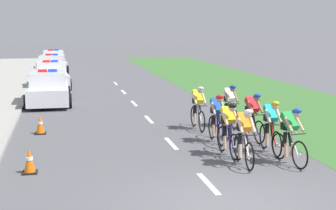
# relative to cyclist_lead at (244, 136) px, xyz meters

# --- Properties ---
(ground_plane) EXTENTS (160.00, 160.00, 0.00)m
(ground_plane) POSITION_rel_cyclist_lead_xyz_m (-1.32, -2.59, -0.79)
(ground_plane) COLOR #56565B
(kerb_edge) EXTENTS (0.16, 60.00, 0.13)m
(kerb_edge) POSITION_rel_cyclist_lead_xyz_m (-6.29, 11.41, -0.72)
(kerb_edge) COLOR #9E9E99
(kerb_edge) RESTS_ON ground
(grass_verge) EXTENTS (7.00, 60.00, 0.01)m
(grass_verge) POSITION_rel_cyclist_lead_xyz_m (5.58, 11.41, -0.78)
(grass_verge) COLOR #3D7033
(grass_verge) RESTS_ON ground
(lane_markings_centre) EXTENTS (0.14, 25.60, 0.01)m
(lane_markings_centre) POSITION_rel_cyclist_lead_xyz_m (-1.32, 6.74, -0.78)
(lane_markings_centre) COLOR white
(lane_markings_centre) RESTS_ON ground
(cyclist_lead) EXTENTS (0.43, 1.72, 1.56)m
(cyclist_lead) POSITION_rel_cyclist_lead_xyz_m (0.00, 0.00, 0.00)
(cyclist_lead) COLOR black
(cyclist_lead) RESTS_ON ground
(cyclist_second) EXTENTS (0.45, 1.72, 1.56)m
(cyclist_second) POSITION_rel_cyclist_lead_xyz_m (1.20, -0.13, 0.00)
(cyclist_second) COLOR black
(cyclist_second) RESTS_ON ground
(cyclist_third) EXTENTS (0.42, 1.72, 1.56)m
(cyclist_third) POSITION_rel_cyclist_lead_xyz_m (-0.09, 1.00, 0.00)
(cyclist_third) COLOR black
(cyclist_third) RESTS_ON ground
(cyclist_fourth) EXTENTS (0.43, 1.72, 1.56)m
(cyclist_fourth) POSITION_rel_cyclist_lead_xyz_m (1.19, 1.07, 0.00)
(cyclist_fourth) COLOR black
(cyclist_fourth) RESTS_ON ground
(cyclist_fifth) EXTENTS (0.42, 1.72, 1.56)m
(cyclist_fifth) POSITION_rel_cyclist_lead_xyz_m (0.08, 2.61, 0.00)
(cyclist_fifth) COLOR black
(cyclist_fifth) RESTS_ON ground
(cyclist_sixth) EXTENTS (0.45, 1.72, 1.56)m
(cyclist_sixth) POSITION_rel_cyclist_lead_xyz_m (1.24, 2.61, 0.00)
(cyclist_sixth) COLOR black
(cyclist_sixth) RESTS_ON ground
(cyclist_seventh) EXTENTS (0.42, 1.72, 1.56)m
(cyclist_seventh) POSITION_rel_cyclist_lead_xyz_m (0.03, 4.62, 0.00)
(cyclist_seventh) COLOR black
(cyclist_seventh) RESTS_ON ground
(cyclist_eighth) EXTENTS (0.42, 1.72, 1.56)m
(cyclist_eighth) POSITION_rel_cyclist_lead_xyz_m (1.25, 4.81, 0.00)
(cyclist_eighth) COLOR black
(cyclist_eighth) RESTS_ON ground
(police_car_nearest) EXTENTS (2.01, 4.41, 1.59)m
(police_car_nearest) POSITION_rel_cyclist_lead_xyz_m (-5.16, 11.40, -0.11)
(police_car_nearest) COLOR silver
(police_car_nearest) RESTS_ON ground
(police_car_second) EXTENTS (2.27, 4.53, 1.59)m
(police_car_second) POSITION_rel_cyclist_lead_xyz_m (-5.16, 17.35, -0.11)
(police_car_second) COLOR white
(police_car_second) RESTS_ON ground
(police_car_third) EXTENTS (2.27, 4.53, 1.59)m
(police_car_third) POSITION_rel_cyclist_lead_xyz_m (-5.16, 23.70, -0.11)
(police_car_third) COLOR white
(police_car_third) RESTS_ON ground
(police_car_furthest) EXTENTS (2.10, 4.45, 1.59)m
(police_car_furthest) POSITION_rel_cyclist_lead_xyz_m (-5.16, 29.92, -0.11)
(police_car_furthest) COLOR white
(police_car_furthest) RESTS_ON ground
(traffic_cone_near) EXTENTS (0.36, 0.36, 0.64)m
(traffic_cone_near) POSITION_rel_cyclist_lead_xyz_m (-5.29, 4.97, -0.48)
(traffic_cone_near) COLOR black
(traffic_cone_near) RESTS_ON ground
(traffic_cone_mid) EXTENTS (0.36, 0.36, 0.64)m
(traffic_cone_mid) POSITION_rel_cyclist_lead_xyz_m (-5.38, 0.44, -0.48)
(traffic_cone_mid) COLOR black
(traffic_cone_mid) RESTS_ON ground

